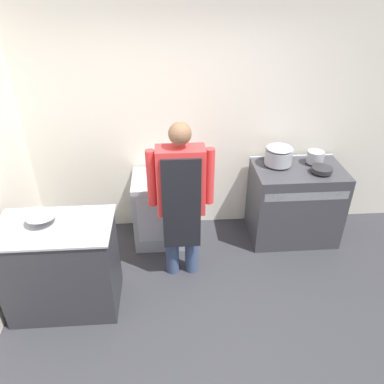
{
  "coord_description": "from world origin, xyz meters",
  "views": [
    {
      "loc": [
        -0.22,
        -2.17,
        2.85
      ],
      "look_at": [
        0.0,
        1.0,
        0.93
      ],
      "focal_mm": 35.0,
      "sensor_mm": 36.0,
      "label": 1
    }
  ],
  "objects_px": {
    "stove": "(294,203)",
    "stock_pot": "(279,155)",
    "person_cook": "(181,195)",
    "sauce_pot": "(315,157)",
    "fridge_unit": "(165,209)",
    "mixing_bowl": "(42,219)",
    "saute_pan": "(322,169)"
  },
  "relations": [
    {
      "from": "mixing_bowl",
      "to": "sauce_pot",
      "type": "relative_size",
      "value": 1.4
    },
    {
      "from": "stove",
      "to": "stock_pot",
      "type": "height_order",
      "value": "stock_pot"
    },
    {
      "from": "mixing_bowl",
      "to": "sauce_pot",
      "type": "height_order",
      "value": "sauce_pot"
    },
    {
      "from": "stove",
      "to": "stock_pot",
      "type": "bearing_deg",
      "value": 153.19
    },
    {
      "from": "mixing_bowl",
      "to": "stove",
      "type": "bearing_deg",
      "value": 18.68
    },
    {
      "from": "fridge_unit",
      "to": "sauce_pot",
      "type": "bearing_deg",
      "value": 1.85
    },
    {
      "from": "stock_pot",
      "to": "sauce_pot",
      "type": "bearing_deg",
      "value": 0.0
    },
    {
      "from": "person_cook",
      "to": "stove",
      "type": "bearing_deg",
      "value": 21.86
    },
    {
      "from": "stove",
      "to": "person_cook",
      "type": "distance_m",
      "value": 1.55
    },
    {
      "from": "fridge_unit",
      "to": "mixing_bowl",
      "type": "height_order",
      "value": "mixing_bowl"
    },
    {
      "from": "person_cook",
      "to": "saute_pan",
      "type": "relative_size",
      "value": 7.54
    },
    {
      "from": "saute_pan",
      "to": "mixing_bowl",
      "type": "bearing_deg",
      "value": -164.7
    },
    {
      "from": "stock_pot",
      "to": "person_cook",
      "type": "bearing_deg",
      "value": -149.79
    },
    {
      "from": "stove",
      "to": "fridge_unit",
      "type": "height_order",
      "value": "stove"
    },
    {
      "from": "stove",
      "to": "stock_pot",
      "type": "relative_size",
      "value": 3.26
    },
    {
      "from": "saute_pan",
      "to": "person_cook",
      "type": "bearing_deg",
      "value": -164.49
    },
    {
      "from": "sauce_pot",
      "to": "person_cook",
      "type": "bearing_deg",
      "value": -157.09
    },
    {
      "from": "person_cook",
      "to": "saute_pan",
      "type": "xyz_separation_m",
      "value": [
        1.56,
        0.43,
        -0.01
      ]
    },
    {
      "from": "stove",
      "to": "saute_pan",
      "type": "height_order",
      "value": "saute_pan"
    },
    {
      "from": "stove",
      "to": "person_cook",
      "type": "relative_size",
      "value": 0.59
    },
    {
      "from": "fridge_unit",
      "to": "person_cook",
      "type": "distance_m",
      "value": 0.83
    },
    {
      "from": "stove",
      "to": "fridge_unit",
      "type": "bearing_deg",
      "value": 177.81
    },
    {
      "from": "person_cook",
      "to": "stock_pot",
      "type": "bearing_deg",
      "value": 30.21
    },
    {
      "from": "stove",
      "to": "sauce_pot",
      "type": "distance_m",
      "value": 0.59
    },
    {
      "from": "stock_pot",
      "to": "sauce_pot",
      "type": "relative_size",
      "value": 1.62
    },
    {
      "from": "person_cook",
      "to": "mixing_bowl",
      "type": "bearing_deg",
      "value": -164.98
    },
    {
      "from": "fridge_unit",
      "to": "stock_pot",
      "type": "xyz_separation_m",
      "value": [
        1.3,
        0.06,
        0.63
      ]
    },
    {
      "from": "fridge_unit",
      "to": "stove",
      "type": "bearing_deg",
      "value": -2.19
    },
    {
      "from": "fridge_unit",
      "to": "saute_pan",
      "type": "xyz_separation_m",
      "value": [
        1.73,
        -0.17,
        0.54
      ]
    },
    {
      "from": "mixing_bowl",
      "to": "sauce_pot",
      "type": "distance_m",
      "value": 2.95
    },
    {
      "from": "person_cook",
      "to": "sauce_pot",
      "type": "bearing_deg",
      "value": 22.91
    },
    {
      "from": "stove",
      "to": "sauce_pot",
      "type": "relative_size",
      "value": 5.3
    }
  ]
}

